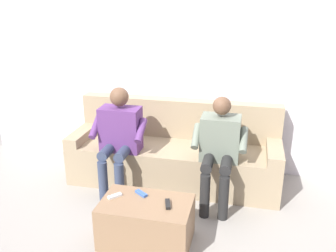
{
  "coord_description": "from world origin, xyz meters",
  "views": [
    {
      "loc": [
        -0.79,
        3.61,
        2.06
      ],
      "look_at": [
        0.0,
        0.21,
        0.79
      ],
      "focal_mm": 38.76,
      "sensor_mm": 36.0,
      "label": 1
    }
  ],
  "objects_px": {
    "person_right_seated": "(119,134)",
    "remote_white": "(115,196)",
    "coffee_table": "(146,222)",
    "remote_blue": "(141,193)",
    "remote_black": "(168,204)",
    "person_left_seated": "(219,145)",
    "couch": "(175,154)"
  },
  "relations": [
    {
      "from": "person_right_seated",
      "to": "remote_white",
      "type": "distance_m",
      "value": 0.87
    },
    {
      "from": "coffee_table",
      "to": "remote_blue",
      "type": "xyz_separation_m",
      "value": [
        0.08,
        -0.11,
        0.21
      ]
    },
    {
      "from": "coffee_table",
      "to": "person_right_seated",
      "type": "bearing_deg",
      "value": -57.02
    },
    {
      "from": "person_right_seated",
      "to": "coffee_table",
      "type": "bearing_deg",
      "value": 122.98
    },
    {
      "from": "remote_white",
      "to": "remote_black",
      "type": "height_order",
      "value": "remote_black"
    },
    {
      "from": "person_right_seated",
      "to": "remote_blue",
      "type": "bearing_deg",
      "value": 122.89
    },
    {
      "from": "person_right_seated",
      "to": "remote_white",
      "type": "xyz_separation_m",
      "value": [
        -0.24,
        0.8,
        -0.26
      ]
    },
    {
      "from": "person_left_seated",
      "to": "remote_white",
      "type": "distance_m",
      "value": 1.17
    },
    {
      "from": "remote_white",
      "to": "remote_blue",
      "type": "relative_size",
      "value": 0.97
    },
    {
      "from": "person_left_seated",
      "to": "remote_black",
      "type": "distance_m",
      "value": 0.92
    },
    {
      "from": "coffee_table",
      "to": "remote_white",
      "type": "xyz_separation_m",
      "value": [
        0.29,
        -0.02,
        0.21
      ]
    },
    {
      "from": "couch",
      "to": "remote_black",
      "type": "relative_size",
      "value": 16.97
    },
    {
      "from": "couch",
      "to": "remote_blue",
      "type": "distance_m",
      "value": 1.08
    },
    {
      "from": "person_right_seated",
      "to": "remote_blue",
      "type": "relative_size",
      "value": 8.87
    },
    {
      "from": "person_right_seated",
      "to": "remote_black",
      "type": "distance_m",
      "value": 1.13
    },
    {
      "from": "person_left_seated",
      "to": "remote_blue",
      "type": "height_order",
      "value": "person_left_seated"
    },
    {
      "from": "coffee_table",
      "to": "remote_white",
      "type": "height_order",
      "value": "remote_white"
    },
    {
      "from": "person_left_seated",
      "to": "remote_white",
      "type": "bearing_deg",
      "value": 44.29
    },
    {
      "from": "coffee_table",
      "to": "remote_black",
      "type": "bearing_deg",
      "value": 179.49
    },
    {
      "from": "coffee_table",
      "to": "remote_black",
      "type": "height_order",
      "value": "remote_black"
    },
    {
      "from": "coffee_table",
      "to": "person_left_seated",
      "type": "bearing_deg",
      "value": -122.89
    },
    {
      "from": "coffee_table",
      "to": "remote_black",
      "type": "relative_size",
      "value": 5.63
    },
    {
      "from": "person_right_seated",
      "to": "couch",
      "type": "bearing_deg",
      "value": -145.7
    },
    {
      "from": "remote_blue",
      "to": "person_right_seated",
      "type": "bearing_deg",
      "value": 158.61
    },
    {
      "from": "person_left_seated",
      "to": "remote_black",
      "type": "xyz_separation_m",
      "value": [
        0.34,
        0.83,
        -0.23
      ]
    },
    {
      "from": "couch",
      "to": "remote_black",
      "type": "height_order",
      "value": "couch"
    },
    {
      "from": "person_right_seated",
      "to": "remote_white",
      "type": "bearing_deg",
      "value": 106.98
    },
    {
      "from": "remote_white",
      "to": "remote_blue",
      "type": "xyz_separation_m",
      "value": [
        -0.21,
        -0.09,
        0.0
      ]
    },
    {
      "from": "remote_black",
      "to": "remote_blue",
      "type": "distance_m",
      "value": 0.29
    },
    {
      "from": "person_right_seated",
      "to": "remote_blue",
      "type": "height_order",
      "value": "person_right_seated"
    },
    {
      "from": "remote_blue",
      "to": "couch",
      "type": "bearing_deg",
      "value": 121.66
    },
    {
      "from": "person_right_seated",
      "to": "remote_black",
      "type": "height_order",
      "value": "person_right_seated"
    }
  ]
}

